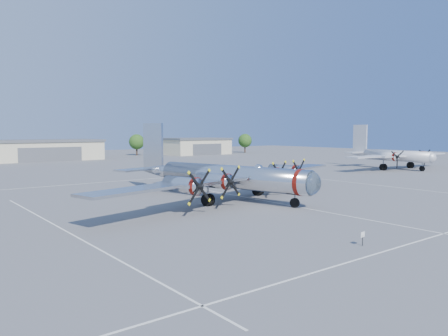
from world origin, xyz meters
TOP-DOWN VIEW (x-y plane):
  - ground at (0.00, 0.00)m, footprint 260.00×260.00m
  - parking_lines at (0.00, -1.75)m, footprint 60.00×50.08m
  - hangar_center at (0.00, 81.96)m, footprint 28.60×14.60m
  - hangar_east at (48.00, 81.96)m, footprint 20.60×14.60m
  - tree_east at (30.00, 88.00)m, footprint 4.80×4.80m
  - tree_far_east at (68.00, 80.00)m, footprint 4.80×4.80m
  - main_bomber_b29 at (-2.74, 1.41)m, footprint 44.34×35.33m
  - twin_engine_east at (48.24, 11.28)m, footprint 29.75×22.37m
  - info_placard at (-7.74, -20.31)m, footprint 0.49×0.10m

SIDE VIEW (x-z plane):
  - ground at x=0.00m, z-range 0.00..0.00m
  - main_bomber_b29 at x=-2.74m, z-range -4.32..4.32m
  - twin_engine_east at x=48.24m, z-range -4.49..4.49m
  - parking_lines at x=0.00m, z-range 0.00..0.01m
  - info_placard at x=-7.74m, z-range 0.19..1.13m
  - hangar_center at x=0.00m, z-range 0.01..5.41m
  - hangar_east at x=48.00m, z-range 0.01..5.41m
  - tree_east at x=30.00m, z-range 0.90..7.54m
  - tree_far_east at x=68.00m, z-range 0.90..7.54m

